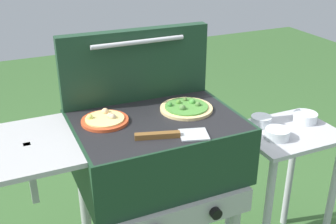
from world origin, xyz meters
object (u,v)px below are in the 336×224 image
(spatula, at_px, (173,135))
(prep_table, at_px, (283,167))
(grill, at_px, (154,153))
(pizza_cheese, at_px, (105,120))
(topping_bowl_near, at_px, (305,118))
(pizza_veggie, at_px, (186,108))
(topping_bowl_middle, at_px, (277,134))
(topping_bowl_far, at_px, (261,121))

(spatula, distance_m, prep_table, 0.79)
(spatula, bearing_deg, prep_table, 13.42)
(grill, relative_size, pizza_cheese, 5.36)
(topping_bowl_near, bearing_deg, pizza_veggie, -178.63)
(topping_bowl_middle, bearing_deg, pizza_veggie, 171.05)
(prep_table, relative_size, topping_bowl_near, 6.27)
(topping_bowl_far, relative_size, topping_bowl_middle, 0.88)
(pizza_veggie, xyz_separation_m, topping_bowl_middle, (0.42, -0.07, -0.18))
(topping_bowl_far, xyz_separation_m, topping_bowl_middle, (-0.01, -0.14, -0.00))
(pizza_veggie, height_order, topping_bowl_middle, pizza_veggie)
(spatula, distance_m, topping_bowl_near, 0.84)
(pizza_cheese, relative_size, spatula, 0.68)
(prep_table, distance_m, topping_bowl_far, 0.25)
(pizza_veggie, height_order, spatula, pizza_veggie)
(topping_bowl_far, bearing_deg, grill, -169.96)
(topping_bowl_near, xyz_separation_m, topping_bowl_far, (-0.21, 0.06, 0.00))
(pizza_veggie, height_order, topping_bowl_far, pizza_veggie)
(pizza_veggie, relative_size, topping_bowl_far, 2.18)
(grill, bearing_deg, spatula, -86.09)
(topping_bowl_near, relative_size, topping_bowl_middle, 1.03)
(pizza_veggie, xyz_separation_m, topping_bowl_far, (0.44, 0.07, -0.18))
(grill, relative_size, prep_table, 1.35)
(grill, distance_m, topping_bowl_near, 0.81)
(grill, xyz_separation_m, pizza_veggie, (0.16, 0.03, 0.15))
(pizza_cheese, height_order, topping_bowl_middle, pizza_cheese)
(prep_table, bearing_deg, spatula, -166.58)
(grill, bearing_deg, topping_bowl_middle, -3.35)
(topping_bowl_far, height_order, topping_bowl_middle, same)
(grill, xyz_separation_m, spatula, (0.01, -0.15, 0.15))
(topping_bowl_near, bearing_deg, spatula, -165.77)
(pizza_veggie, distance_m, prep_table, 0.65)
(pizza_cheese, distance_m, topping_bowl_middle, 0.78)
(pizza_cheese, xyz_separation_m, prep_table, (0.85, -0.06, -0.40))
(pizza_cheese, xyz_separation_m, pizza_veggie, (0.33, -0.03, -0.00))
(pizza_veggie, xyz_separation_m, topping_bowl_near, (0.65, 0.02, -0.18))
(pizza_cheese, xyz_separation_m, topping_bowl_far, (0.76, 0.05, -0.18))
(grill, xyz_separation_m, topping_bowl_middle, (0.58, -0.03, -0.03))
(pizza_cheese, bearing_deg, topping_bowl_near, -0.68)
(topping_bowl_middle, bearing_deg, pizza_cheese, 172.90)
(topping_bowl_middle, bearing_deg, grill, 176.65)
(pizza_cheese, height_order, topping_bowl_near, pizza_cheese)
(pizza_cheese, bearing_deg, topping_bowl_middle, -7.10)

